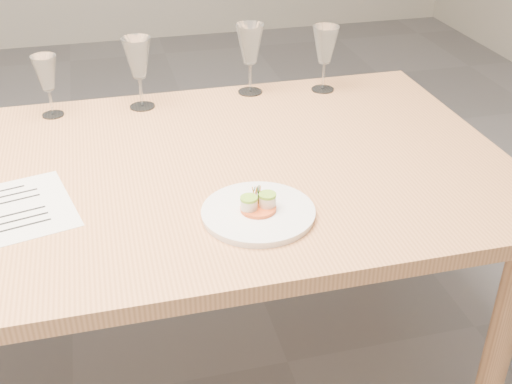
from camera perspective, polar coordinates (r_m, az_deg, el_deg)
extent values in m
cube|color=tan|center=(1.63, -19.58, -0.02)|extent=(2.40, 1.00, 0.04)
cylinder|color=tan|center=(1.78, 20.86, -12.45)|extent=(0.07, 0.07, 0.71)
cylinder|color=tan|center=(2.33, 10.48, 0.36)|extent=(0.07, 0.07, 0.71)
cylinder|color=white|center=(1.40, 0.20, -1.91)|extent=(0.25, 0.25, 0.01)
cylinder|color=white|center=(1.40, 0.20, -1.71)|extent=(0.25, 0.25, 0.01)
cylinder|color=orange|center=(1.40, 0.20, -1.50)|extent=(0.08, 0.08, 0.01)
cylinder|color=#F1E0C4|center=(1.38, -0.63, -1.08)|extent=(0.04, 0.04, 0.02)
cylinder|color=#F1E0C4|center=(1.40, 1.02, -0.78)|extent=(0.04, 0.04, 0.02)
cylinder|color=#94C938|center=(1.38, -0.63, -0.56)|extent=(0.04, 0.04, 0.01)
cylinder|color=#94C938|center=(1.39, 1.03, -0.27)|extent=(0.04, 0.04, 0.01)
cylinder|color=#CEC26E|center=(1.38, 2.56, -2.24)|extent=(0.04, 0.04, 0.00)
cube|color=white|center=(1.53, -20.13, -1.34)|extent=(0.27, 0.31, 0.00)
cube|color=black|center=(1.61, -21.41, 0.16)|extent=(0.09, 0.03, 0.00)
cube|color=black|center=(1.59, -21.25, -0.31)|extent=(0.13, 0.04, 0.00)
cube|color=black|center=(1.56, -21.08, -0.80)|extent=(0.13, 0.04, 0.00)
cube|color=black|center=(1.51, -20.72, -1.84)|extent=(0.13, 0.04, 0.00)
cube|color=black|center=(1.49, -20.53, -2.38)|extent=(0.13, 0.04, 0.00)
cube|color=black|center=(1.46, -20.34, -2.94)|extent=(0.13, 0.04, 0.00)
cylinder|color=white|center=(1.97, -17.58, 6.57)|extent=(0.06, 0.06, 0.00)
cylinder|color=white|center=(1.96, -17.77, 7.64)|extent=(0.01, 0.01, 0.08)
cone|color=white|center=(1.93, -18.18, 10.03)|extent=(0.07, 0.07, 0.10)
cylinder|color=white|center=(1.97, -10.07, 7.50)|extent=(0.07, 0.07, 0.00)
cylinder|color=white|center=(1.95, -10.19, 8.77)|extent=(0.01, 0.01, 0.09)
cone|color=white|center=(1.92, -10.48, 11.65)|extent=(0.09, 0.09, 0.12)
cylinder|color=white|center=(2.05, -0.52, 8.90)|extent=(0.08, 0.08, 0.00)
cylinder|color=white|center=(2.03, -0.53, 10.17)|extent=(0.01, 0.01, 0.09)
cone|color=white|center=(1.99, -0.55, 13.03)|extent=(0.09, 0.09, 0.12)
cylinder|color=white|center=(2.08, 5.95, 9.07)|extent=(0.07, 0.07, 0.00)
cylinder|color=white|center=(2.06, 6.01, 10.25)|extent=(0.01, 0.01, 0.09)
cone|color=white|center=(2.03, 6.17, 12.90)|extent=(0.08, 0.08, 0.11)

